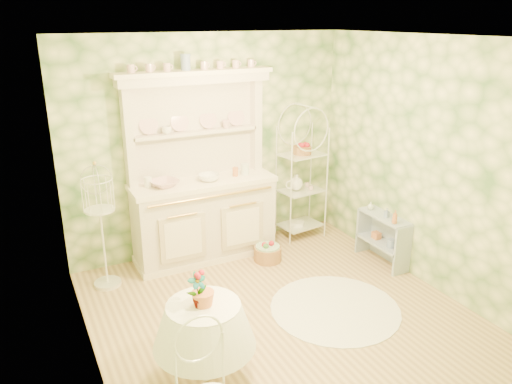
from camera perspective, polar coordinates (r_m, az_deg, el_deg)
name	(u,v)px	position (r m, az deg, el deg)	size (l,w,h in m)	color
floor	(278,312)	(5.27, 2.52, -13.54)	(3.60, 3.60, 0.00)	tan
ceiling	(283,37)	(4.42, 3.06, 17.27)	(3.60, 3.60, 0.00)	white
wall_left	(80,221)	(4.15, -19.49, -3.18)	(3.60, 3.60, 0.00)	#EDEDAF
wall_right	(424,164)	(5.74, 18.64, 3.09)	(3.60, 3.60, 0.00)	#EDEDAF
wall_back	(209,146)	(6.24, -5.41, 5.29)	(3.60, 3.60, 0.00)	#EDEDAF
wall_front	(420,270)	(3.35, 18.20, -8.48)	(3.60, 3.60, 0.00)	#EDEDAF
kitchen_dresser	(202,169)	(5.97, -6.14, 2.58)	(1.87, 0.61, 2.29)	silver
bakers_rack	(301,177)	(6.68, 5.21, 1.75)	(0.53, 0.38, 1.69)	white
side_shelf	(383,241)	(6.29, 14.27, -5.42)	(0.25, 0.66, 0.57)	#A0B0C3
round_table	(205,343)	(4.26, -5.87, -16.81)	(0.65, 0.65, 0.71)	white
birdcage_stand	(101,223)	(5.65, -17.29, -3.37)	(0.36, 0.36, 1.52)	white
floor_basket	(268,251)	(6.20, 1.34, -6.78)	(0.39, 0.39, 0.25)	#A57343
lace_rug	(335,308)	(5.38, 9.01, -12.98)	(1.34, 1.34, 0.01)	white
bowl_floral	(164,186)	(5.85, -10.42, 0.68)	(0.32, 0.32, 0.08)	white
bowl_white	(209,180)	(5.99, -5.38, 1.37)	(0.26, 0.26, 0.08)	white
cup_left	(167,131)	(5.89, -10.17, 6.83)	(0.12, 0.12, 0.09)	white
cup_right	(226,126)	(6.12, -3.44, 7.57)	(0.10, 0.10, 0.10)	white
potted_geranium	(198,292)	(3.96, -6.67, -11.33)	(0.16, 0.11, 0.30)	#3F7238
bottle_amber	(395,218)	(5.94, 15.58, -2.88)	(0.06, 0.06, 0.16)	#BD6D3A
bottle_blue	(387,214)	(6.11, 14.71, -2.46)	(0.05, 0.05, 0.11)	#798EB9
bottle_glass	(371,207)	(6.30, 12.95, -1.70)	(0.08, 0.08, 0.10)	silver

